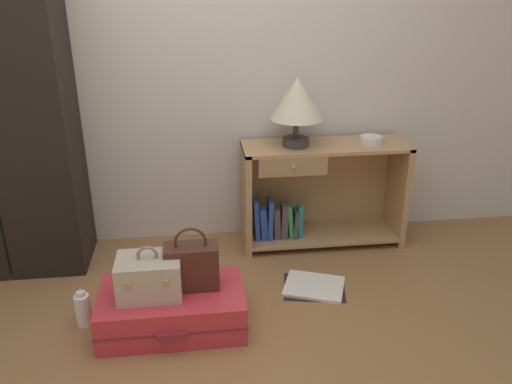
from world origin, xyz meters
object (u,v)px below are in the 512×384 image
object	(u,v)px
suitcase_large	(172,309)
bottle	(83,309)
bookshelf	(316,194)
table_lamp	(297,101)
bowl	(371,140)
train_case	(149,276)
handbag	(192,265)
open_book_on_floor	(314,287)

from	to	relation	value
suitcase_large	bottle	world-z (taller)	suitcase_large
bookshelf	table_lamp	size ratio (longest dim) A/B	2.48
table_lamp	bottle	world-z (taller)	table_lamp
suitcase_large	bowl	bearing A→B (deg)	32.19
bowl	train_case	xyz separation A→B (m)	(-1.40, -0.83, -0.41)
handbag	bottle	xyz separation A→B (m)	(-0.58, 0.04, -0.25)
bookshelf	bowl	world-z (taller)	bowl
suitcase_large	handbag	size ratio (longest dim) A/B	2.21
train_case	open_book_on_floor	xyz separation A→B (m)	(0.92, 0.27, -0.31)
open_book_on_floor	suitcase_large	bearing A→B (deg)	-162.46
bookshelf	open_book_on_floor	bearing A→B (deg)	-102.50
open_book_on_floor	handbag	bearing A→B (deg)	-162.61
bookshelf	train_case	world-z (taller)	bookshelf
handbag	bottle	bearing A→B (deg)	176.43
bowl	handbag	xyz separation A→B (m)	(-1.19, -0.78, -0.39)
bowl	handbag	size ratio (longest dim) A/B	0.42
train_case	bottle	xyz separation A→B (m)	(-0.37, 0.08, -0.23)
table_lamp	train_case	xyz separation A→B (m)	(-0.90, -0.84, -0.67)
bowl	open_book_on_floor	distance (m)	1.03
bottle	handbag	bearing A→B (deg)	-3.57
suitcase_large	train_case	distance (m)	0.24
suitcase_large	bottle	distance (m)	0.48
handbag	open_book_on_floor	xyz separation A→B (m)	(0.71, 0.22, -0.33)
bottle	bowl	bearing A→B (deg)	22.81
open_book_on_floor	bookshelf	bearing A→B (deg)	77.50
train_case	suitcase_large	bearing A→B (deg)	5.03
handbag	open_book_on_floor	size ratio (longest dim) A/B	0.82
bowl	open_book_on_floor	size ratio (longest dim) A/B	0.35
suitcase_large	train_case	bearing A→B (deg)	-174.97
bottle	train_case	bearing A→B (deg)	-12.72
suitcase_large	table_lamp	bearing A→B (deg)	46.08
bookshelf	open_book_on_floor	size ratio (longest dim) A/B	2.58
suitcase_large	open_book_on_floor	bearing A→B (deg)	17.54
bookshelf	table_lamp	distance (m)	0.66
suitcase_large	open_book_on_floor	distance (m)	0.87
bookshelf	suitcase_large	size ratio (longest dim) A/B	1.43
suitcase_large	handbag	bearing A→B (deg)	18.50
bottle	open_book_on_floor	bearing A→B (deg)	8.20
bookshelf	bottle	distance (m)	1.64
bookshelf	handbag	distance (m)	1.17
table_lamp	train_case	world-z (taller)	table_lamp
train_case	handbag	size ratio (longest dim) A/B	0.93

